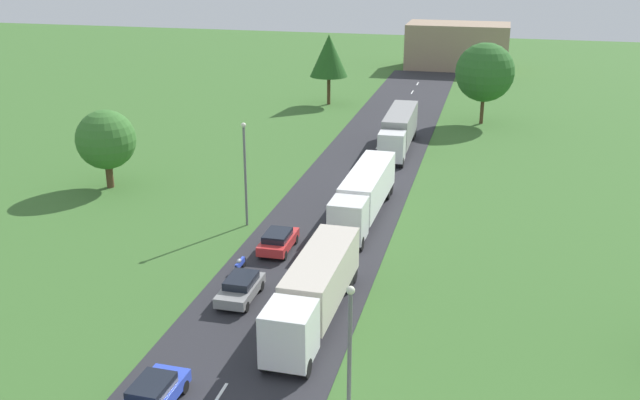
# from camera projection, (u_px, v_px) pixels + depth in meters

# --- Properties ---
(road) EXTENTS (10.00, 140.00, 0.06)m
(road) POSITION_uv_depth(u_px,v_px,m) (322.00, 234.00, 53.12)
(road) COLOR #2B2B30
(road) RESTS_ON ground
(lane_marking_centre) EXTENTS (0.16, 124.73, 0.01)m
(lane_marking_centre) POSITION_uv_depth(u_px,v_px,m) (316.00, 243.00, 51.42)
(lane_marking_centre) COLOR white
(lane_marking_centre) RESTS_ON road
(truck_lead) EXTENTS (2.66, 12.25, 3.43)m
(truck_lead) POSITION_uv_depth(u_px,v_px,m) (315.00, 289.00, 40.38)
(truck_lead) COLOR white
(truck_lead) RESTS_ON road
(truck_second) EXTENTS (2.72, 13.65, 3.48)m
(truck_second) POSITION_uv_depth(u_px,v_px,m) (364.00, 193.00, 55.47)
(truck_second) COLOR white
(truck_second) RESTS_ON road
(truck_third) EXTENTS (2.71, 12.89, 3.80)m
(truck_third) POSITION_uv_depth(u_px,v_px,m) (399.00, 129.00, 73.30)
(truck_third) COLOR white
(truck_third) RESTS_ON road
(car_lead) EXTENTS (1.96, 3.98, 1.44)m
(car_lead) POSITION_uv_depth(u_px,v_px,m) (154.00, 393.00, 33.24)
(car_lead) COLOR blue
(car_lead) RESTS_ON road
(car_second) EXTENTS (1.88, 4.08, 1.40)m
(car_second) POSITION_uv_depth(u_px,v_px,m) (241.00, 288.00, 43.24)
(car_second) COLOR gray
(car_second) RESTS_ON road
(car_third) EXTENTS (1.94, 4.17, 1.43)m
(car_third) POSITION_uv_depth(u_px,v_px,m) (278.00, 240.00, 49.96)
(car_third) COLOR red
(car_third) RESTS_ON road
(motorcycle_courier) EXTENTS (0.28, 1.94, 0.91)m
(motorcycle_courier) POSITION_uv_depth(u_px,v_px,m) (240.00, 264.00, 46.98)
(motorcycle_courier) COLOR black
(motorcycle_courier) RESTS_ON road
(lamppost_lead) EXTENTS (0.36, 0.36, 7.38)m
(lamppost_lead) POSITION_uv_depth(u_px,v_px,m) (350.00, 356.00, 30.00)
(lamppost_lead) COLOR slate
(lamppost_lead) RESTS_ON ground
(lamppost_second) EXTENTS (0.36, 0.36, 7.91)m
(lamppost_second) POSITION_uv_depth(u_px,v_px,m) (245.00, 169.00, 53.29)
(lamppost_second) COLOR slate
(lamppost_second) RESTS_ON ground
(tree_oak) EXTENTS (4.82, 4.82, 8.93)m
(tree_oak) POSITION_uv_depth(u_px,v_px,m) (329.00, 56.00, 92.23)
(tree_oak) COLOR #513823
(tree_oak) RESTS_ON ground
(tree_birch) EXTENTS (6.68, 6.68, 9.31)m
(tree_birch) POSITION_uv_depth(u_px,v_px,m) (485.00, 72.00, 82.60)
(tree_birch) COLOR #513823
(tree_birch) RESTS_ON ground
(tree_maple) EXTENTS (5.07, 5.07, 6.80)m
(tree_maple) POSITION_uv_depth(u_px,v_px,m) (106.00, 140.00, 61.68)
(tree_maple) COLOR #513823
(tree_maple) RESTS_ON ground
(distant_building) EXTENTS (16.30, 9.17, 7.27)m
(distant_building) POSITION_uv_depth(u_px,v_px,m) (457.00, 46.00, 118.87)
(distant_building) COLOR #9E846B
(distant_building) RESTS_ON ground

